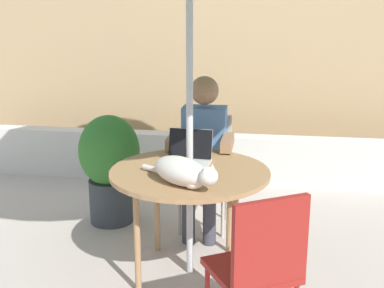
# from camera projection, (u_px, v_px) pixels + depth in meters

# --- Properties ---
(ground_plane) EXTENTS (14.00, 14.00, 0.00)m
(ground_plane) POSITION_uv_depth(u_px,v_px,m) (190.00, 272.00, 3.54)
(ground_plane) COLOR #ADA399
(fence_back) EXTENTS (5.75, 0.08, 1.85)m
(fence_back) POSITION_uv_depth(u_px,v_px,m) (225.00, 84.00, 5.67)
(fence_back) COLOR tan
(fence_back) RESTS_ON ground
(planter_wall_low) EXTENTS (5.17, 0.20, 0.50)m
(planter_wall_low) POSITION_uv_depth(u_px,v_px,m) (218.00, 159.00, 5.26)
(planter_wall_low) COLOR beige
(planter_wall_low) RESTS_ON ground
(patio_table) EXTENTS (1.04, 1.04, 0.74)m
(patio_table) POSITION_uv_depth(u_px,v_px,m) (190.00, 179.00, 3.36)
(patio_table) COLOR #9E754C
(patio_table) RESTS_ON ground
(chair_occupied) EXTENTS (0.40, 0.40, 0.91)m
(chair_occupied) POSITION_uv_depth(u_px,v_px,m) (206.00, 161.00, 4.19)
(chair_occupied) COLOR #B2A899
(chair_occupied) RESTS_ON ground
(chair_empty) EXTENTS (0.55, 0.55, 0.91)m
(chair_empty) POSITION_uv_depth(u_px,v_px,m) (260.00, 262.00, 2.56)
(chair_empty) COLOR maroon
(chair_empty) RESTS_ON ground
(person_seated) EXTENTS (0.48, 0.48, 1.25)m
(person_seated) POSITION_uv_depth(u_px,v_px,m) (203.00, 147.00, 4.00)
(person_seated) COLOR #4C72A5
(person_seated) RESTS_ON ground
(laptop) EXTENTS (0.31, 0.27, 0.21)m
(laptop) POSITION_uv_depth(u_px,v_px,m) (189.00, 153.00, 3.51)
(laptop) COLOR silver
(laptop) RESTS_ON patio_table
(cat) EXTENTS (0.53, 0.45, 0.17)m
(cat) POSITION_uv_depth(u_px,v_px,m) (183.00, 172.00, 3.05)
(cat) COLOR silver
(cat) RESTS_ON patio_table
(potted_plant_near_fence) EXTENTS (0.50, 0.50, 0.91)m
(potted_plant_near_fence) POSITION_uv_depth(u_px,v_px,m) (110.00, 163.00, 4.24)
(potted_plant_near_fence) COLOR #33383D
(potted_plant_near_fence) RESTS_ON ground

